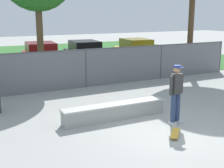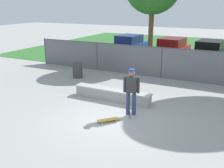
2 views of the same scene
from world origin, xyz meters
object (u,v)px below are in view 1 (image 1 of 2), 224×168
(skateboarder, at_px, (176,92))
(skateboard, at_px, (175,133))
(car_red, at_px, (41,57))
(car_black, at_px, (85,54))
(concrete_ledge, at_px, (115,111))
(car_yellow, at_px, (137,51))

(skateboarder, distance_m, skateboard, 1.34)
(skateboarder, height_order, car_red, skateboarder)
(skateboarder, xyz_separation_m, car_red, (-1.28, 10.86, -0.19))
(skateboarder, height_order, car_black, skateboarder)
(skateboard, xyz_separation_m, car_black, (2.00, 11.40, 0.77))
(skateboarder, relative_size, skateboard, 2.56)
(car_red, bearing_deg, concrete_ledge, -90.83)
(concrete_ledge, relative_size, skateboard, 4.91)
(car_red, xyz_separation_m, car_black, (2.71, -0.19, 0.00))
(concrete_ledge, height_order, skateboard, concrete_ledge)
(concrete_ledge, relative_size, car_yellow, 0.81)
(skateboard, xyz_separation_m, car_red, (-0.71, 11.59, 0.77))
(skateboard, bearing_deg, skateboarder, 52.33)
(skateboard, distance_m, car_black, 11.60)
(skateboard, bearing_deg, car_black, 80.04)
(concrete_ledge, xyz_separation_m, skateboard, (0.85, -2.00, -0.19))
(skateboarder, relative_size, car_black, 0.42)
(car_red, bearing_deg, skateboarder, -83.29)
(car_yellow, bearing_deg, car_black, 177.22)
(concrete_ledge, bearing_deg, skateboard, -67.08)
(skateboarder, bearing_deg, car_yellow, 64.17)
(skateboard, distance_m, car_yellow, 12.59)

